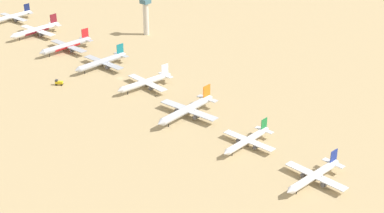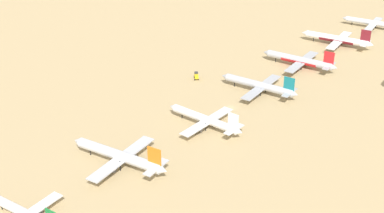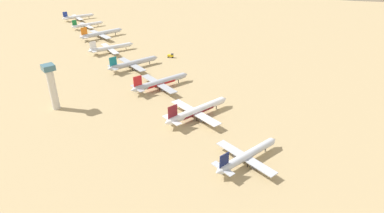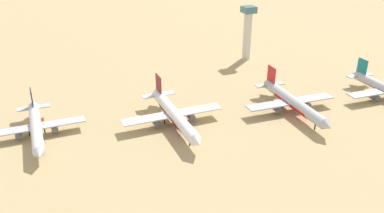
{
  "view_description": "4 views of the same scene",
  "coord_description": "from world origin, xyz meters",
  "px_view_note": "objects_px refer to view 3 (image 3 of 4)",
  "views": [
    {
      "loc": [
        250.44,
        289.51,
        158.11
      ],
      "look_at": [
        8.09,
        75.14,
        4.36
      ],
      "focal_mm": 54.37,
      "sensor_mm": 36.0,
      "label": 1
    },
    {
      "loc": [
        -120.06,
        229.13,
        130.45
      ],
      "look_at": [
        13.49,
        18.24,
        4.63
      ],
      "focal_mm": 50.06,
      "sensor_mm": 36.0,
      "label": 2
    },
    {
      "loc": [
        -134.35,
        -264.7,
        105.1
      ],
      "look_at": [
        -16.63,
        -118.98,
        5.94
      ],
      "focal_mm": 31.35,
      "sensor_mm": 36.0,
      "label": 3
    },
    {
      "loc": [
        115.75,
        -167.4,
        74.49
      ],
      "look_at": [
        -23.78,
        -113.03,
        3.29
      ],
      "focal_mm": 36.58,
      "sensor_mm": 36.0,
      "label": 4
    }
  ],
  "objects_px": {
    "parked_jet_3": "(133,63)",
    "parked_jet_5": "(101,34)",
    "parked_jet_1": "(197,111)",
    "parked_jet_4": "(111,48)",
    "control_tower": "(52,85)",
    "parked_jet_0": "(247,156)",
    "parked_jet_7": "(78,17)",
    "parked_jet_6": "(87,25)",
    "service_truck": "(171,55)",
    "parked_jet_2": "(160,82)"
  },
  "relations": [
    {
      "from": "parked_jet_3",
      "to": "parked_jet_5",
      "type": "xyz_separation_m",
      "value": [
        19.06,
        101.3,
        0.28
      ]
    },
    {
      "from": "parked_jet_1",
      "to": "parked_jet_4",
      "type": "distance_m",
      "value": 151.12
    },
    {
      "from": "parked_jet_5",
      "to": "control_tower",
      "type": "height_order",
      "value": "control_tower"
    },
    {
      "from": "parked_jet_3",
      "to": "parked_jet_4",
      "type": "xyz_separation_m",
      "value": [
        5.13,
        51.05,
        -0.26
      ]
    },
    {
      "from": "parked_jet_0",
      "to": "parked_jet_7",
      "type": "bearing_deg",
      "value": 81.23
    },
    {
      "from": "parked_jet_6",
      "to": "service_truck",
      "type": "bearing_deg",
      "value": -83.65
    },
    {
      "from": "parked_jet_0",
      "to": "parked_jet_2",
      "type": "relative_size",
      "value": 0.9
    },
    {
      "from": "parked_jet_0",
      "to": "service_truck",
      "type": "xyz_separation_m",
      "value": [
        62.58,
        152.77,
        -2.3
      ]
    },
    {
      "from": "parked_jet_1",
      "to": "service_truck",
      "type": "height_order",
      "value": "parked_jet_1"
    },
    {
      "from": "parked_jet_4",
      "to": "service_truck",
      "type": "distance_m",
      "value": 60.7
    },
    {
      "from": "service_truck",
      "to": "parked_jet_1",
      "type": "bearing_deg",
      "value": -117.47
    },
    {
      "from": "control_tower",
      "to": "parked_jet_5",
      "type": "bearing_deg",
      "value": 54.32
    },
    {
      "from": "parked_jet_2",
      "to": "service_truck",
      "type": "bearing_deg",
      "value": 47.66
    },
    {
      "from": "parked_jet_7",
      "to": "control_tower",
      "type": "relative_size",
      "value": 1.39
    },
    {
      "from": "parked_jet_1",
      "to": "parked_jet_5",
      "type": "distance_m",
      "value": 202.77
    },
    {
      "from": "parked_jet_4",
      "to": "parked_jet_6",
      "type": "relative_size",
      "value": 1.13
    },
    {
      "from": "parked_jet_1",
      "to": "service_truck",
      "type": "xyz_separation_m",
      "value": [
        52.65,
        101.26,
        -2.83
      ]
    },
    {
      "from": "parked_jet_2",
      "to": "parked_jet_4",
      "type": "height_order",
      "value": "parked_jet_2"
    },
    {
      "from": "parked_jet_5",
      "to": "parked_jet_4",
      "type": "bearing_deg",
      "value": -105.49
    },
    {
      "from": "parked_jet_2",
      "to": "parked_jet_5",
      "type": "relative_size",
      "value": 0.98
    },
    {
      "from": "parked_jet_0",
      "to": "control_tower",
      "type": "height_order",
      "value": "control_tower"
    },
    {
      "from": "parked_jet_0",
      "to": "parked_jet_1",
      "type": "relative_size",
      "value": 0.88
    },
    {
      "from": "parked_jet_0",
      "to": "control_tower",
      "type": "relative_size",
      "value": 1.46
    },
    {
      "from": "parked_jet_2",
      "to": "control_tower",
      "type": "distance_m",
      "value": 74.47
    },
    {
      "from": "parked_jet_5",
      "to": "control_tower",
      "type": "relative_size",
      "value": 1.66
    },
    {
      "from": "parked_jet_5",
      "to": "parked_jet_2",
      "type": "bearing_deg",
      "value": -99.05
    },
    {
      "from": "control_tower",
      "to": "parked_jet_1",
      "type": "bearing_deg",
      "value": -46.3
    },
    {
      "from": "parked_jet_5",
      "to": "service_truck",
      "type": "relative_size",
      "value": 9.07
    },
    {
      "from": "parked_jet_3",
      "to": "parked_jet_4",
      "type": "bearing_deg",
      "value": 84.27
    },
    {
      "from": "parked_jet_1",
      "to": "parked_jet_0",
      "type": "bearing_deg",
      "value": -100.91
    },
    {
      "from": "service_truck",
      "to": "parked_jet_7",
      "type": "bearing_deg",
      "value": 92.59
    },
    {
      "from": "parked_jet_2",
      "to": "parked_jet_3",
      "type": "xyz_separation_m",
      "value": [
        4.74,
        48.06,
        -0.11
      ]
    },
    {
      "from": "parked_jet_7",
      "to": "service_truck",
      "type": "bearing_deg",
      "value": -87.41
    },
    {
      "from": "parked_jet_4",
      "to": "parked_jet_6",
      "type": "distance_m",
      "value": 101.75
    },
    {
      "from": "parked_jet_1",
      "to": "parked_jet_6",
      "type": "xyz_separation_m",
      "value": [
        36.1,
        250.07,
        -0.96
      ]
    },
    {
      "from": "parked_jet_7",
      "to": "service_truck",
      "type": "xyz_separation_m",
      "value": [
        8.84,
        -195.48,
        -2.09
      ]
    },
    {
      "from": "parked_jet_6",
      "to": "control_tower",
      "type": "relative_size",
      "value": 1.31
    },
    {
      "from": "parked_jet_4",
      "to": "parked_jet_7",
      "type": "bearing_deg",
      "value": 79.56
    },
    {
      "from": "parked_jet_4",
      "to": "service_truck",
      "type": "bearing_deg",
      "value": -53.75
    },
    {
      "from": "parked_jet_1",
      "to": "parked_jet_2",
      "type": "relative_size",
      "value": 1.02
    },
    {
      "from": "parked_jet_4",
      "to": "parked_jet_5",
      "type": "relative_size",
      "value": 0.89
    },
    {
      "from": "parked_jet_2",
      "to": "parked_jet_4",
      "type": "relative_size",
      "value": 1.09
    },
    {
      "from": "parked_jet_0",
      "to": "control_tower",
      "type": "xyz_separation_m",
      "value": [
        -54.69,
        119.14,
        12.78
      ]
    },
    {
      "from": "parked_jet_1",
      "to": "parked_jet_4",
      "type": "xyz_separation_m",
      "value": [
        16.79,
        150.18,
        -0.46
      ]
    },
    {
      "from": "parked_jet_2",
      "to": "parked_jet_7",
      "type": "relative_size",
      "value": 1.17
    },
    {
      "from": "parked_jet_5",
      "to": "parked_jet_6",
      "type": "relative_size",
      "value": 1.26
    },
    {
      "from": "parked_jet_0",
      "to": "parked_jet_1",
      "type": "bearing_deg",
      "value": 79.09
    },
    {
      "from": "parked_jet_0",
      "to": "parked_jet_3",
      "type": "relative_size",
      "value": 0.93
    },
    {
      "from": "parked_jet_7",
      "to": "parked_jet_1",
      "type": "bearing_deg",
      "value": -98.4
    },
    {
      "from": "parked_jet_1",
      "to": "parked_jet_7",
      "type": "distance_m",
      "value": 299.96
    }
  ]
}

